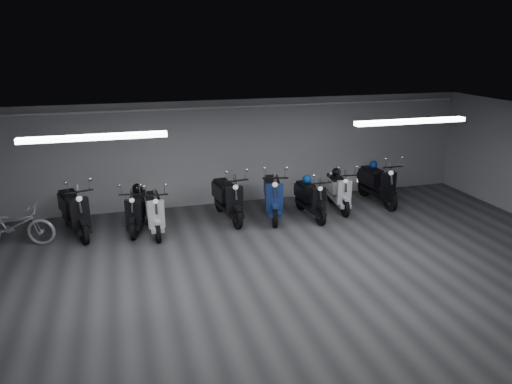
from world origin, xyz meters
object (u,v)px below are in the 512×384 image
object	(u,v)px
scooter_5	(311,192)
helmet_1	(307,179)
scooter_2	(154,205)
scooter_6	(339,185)
helmet_3	(137,189)
scooter_3	(228,192)
helmet_0	(336,172)
scooter_1	(136,203)
scooter_7	(378,177)
bicycle	(12,221)
scooter_4	(273,189)
scooter_0	(74,204)
helmet_2	(373,165)

from	to	relation	value
scooter_5	helmet_1	bearing A→B (deg)	90.00
scooter_2	scooter_6	bearing A→B (deg)	2.45
scooter_2	helmet_3	world-z (taller)	scooter_2
scooter_3	helmet_1	xyz separation A→B (m)	(2.01, -0.15, 0.20)
helmet_1	helmet_0	bearing A→B (deg)	21.28
scooter_1	helmet_1	bearing A→B (deg)	11.09
scooter_7	bicycle	world-z (taller)	scooter_7
helmet_0	scooter_4	bearing A→B (deg)	-168.58
scooter_0	helmet_3	bearing A→B (deg)	-11.91
helmet_1	scooter_4	bearing A→B (deg)	179.79
helmet_2	scooter_4	bearing A→B (deg)	-169.84
scooter_7	bicycle	distance (m)	9.01
scooter_1	scooter_2	bearing A→B (deg)	-23.41
scooter_0	scooter_7	bearing A→B (deg)	-17.06
scooter_1	helmet_2	distance (m)	6.39
scooter_4	helmet_3	distance (m)	3.28
scooter_6	helmet_1	size ratio (longest dim) A/B	7.47
scooter_2	scooter_4	xyz separation A→B (m)	(2.94, 0.22, 0.08)
scooter_1	helmet_3	bearing A→B (deg)	90.00
helmet_1	scooter_6	bearing A→B (deg)	8.13
scooter_3	helmet_2	distance (m)	4.20
scooter_1	helmet_0	bearing A→B (deg)	15.44
scooter_4	helmet_0	size ratio (longest dim) A/B	8.56
scooter_1	helmet_1	world-z (taller)	scooter_1
scooter_0	bicycle	xyz separation A→B (m)	(-1.25, -0.28, -0.18)
scooter_1	scooter_3	size ratio (longest dim) A/B	0.90
scooter_6	helmet_3	world-z (taller)	scooter_6
scooter_3	bicycle	bearing A→B (deg)	176.49
scooter_0	helmet_1	world-z (taller)	scooter_0
scooter_2	helmet_0	size ratio (longest dim) A/B	7.67
scooter_5	scooter_2	bearing A→B (deg)	176.01
scooter_2	helmet_1	world-z (taller)	scooter_2
scooter_5	scooter_6	bearing A→B (deg)	18.49
helmet_3	scooter_7	bearing A→B (deg)	-0.13
scooter_0	scooter_2	world-z (taller)	scooter_0
scooter_5	helmet_2	distance (m)	2.31
scooter_2	scooter_6	size ratio (longest dim) A/B	1.01
scooter_3	scooter_2	bearing A→B (deg)	-175.69
scooter_3	helmet_2	bearing A→B (deg)	-1.45
scooter_6	helmet_1	distance (m)	1.00
scooter_0	helmet_1	xyz separation A→B (m)	(5.58, -0.14, 0.18)
scooter_2	helmet_3	distance (m)	0.66
scooter_1	helmet_0	size ratio (longest dim) A/B	7.48
scooter_3	helmet_3	size ratio (longest dim) A/B	7.77
scooter_0	scooter_2	bearing A→B (deg)	-29.39
scooter_7	scooter_6	bearing A→B (deg)	-176.30
scooter_6	scooter_5	bearing A→B (deg)	-151.05
scooter_0	scooter_1	bearing A→B (deg)	-21.63
helmet_0	helmet_2	size ratio (longest dim) A/B	1.03
scooter_3	scooter_4	bearing A→B (deg)	-14.36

